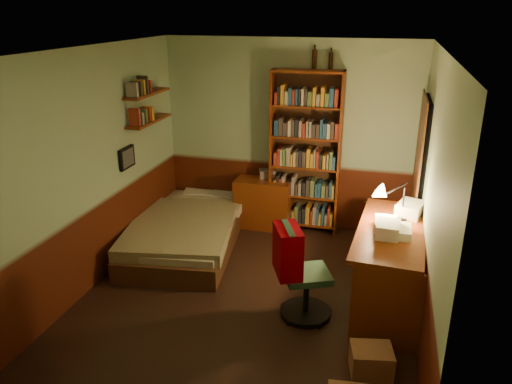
% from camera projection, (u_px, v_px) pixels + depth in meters
% --- Properties ---
extents(floor, '(3.50, 4.00, 0.02)m').
position_uv_depth(floor, '(250.00, 293.00, 5.52)').
color(floor, black).
rests_on(floor, ground).
extents(ceiling, '(3.50, 4.00, 0.02)m').
position_uv_depth(ceiling, '(249.00, 48.00, 4.60)').
color(ceiling, silver).
rests_on(ceiling, wall_back).
extents(wall_back, '(3.50, 0.02, 2.60)m').
position_uv_depth(wall_back, '(289.00, 135.00, 6.88)').
color(wall_back, '#94B289').
rests_on(wall_back, ground).
extents(wall_left, '(0.02, 4.00, 2.60)m').
position_uv_depth(wall_left, '(96.00, 168.00, 5.49)').
color(wall_left, '#94B289').
rests_on(wall_left, ground).
extents(wall_right, '(0.02, 4.00, 2.60)m').
position_uv_depth(wall_right, '(432.00, 198.00, 4.63)').
color(wall_right, '#94B289').
rests_on(wall_right, ground).
extents(wall_front, '(3.50, 0.02, 2.60)m').
position_uv_depth(wall_front, '(166.00, 281.00, 3.25)').
color(wall_front, '#94B289').
rests_on(wall_front, ground).
extents(doorway, '(0.06, 0.90, 2.00)m').
position_uv_depth(doorway, '(419.00, 183.00, 5.92)').
color(doorway, black).
rests_on(doorway, ground).
extents(door_trim, '(0.02, 0.98, 2.08)m').
position_uv_depth(door_trim, '(415.00, 183.00, 5.93)').
color(door_trim, '#412513').
rests_on(door_trim, ground).
extents(bed, '(1.49, 2.40, 0.67)m').
position_uv_depth(bed, '(188.00, 220.00, 6.55)').
color(bed, olive).
rests_on(bed, ground).
extents(dresser, '(0.79, 0.40, 0.70)m').
position_uv_depth(dresser, '(263.00, 203.00, 7.07)').
color(dresser, '#64270D').
rests_on(dresser, ground).
extents(mini_stereo, '(0.27, 0.24, 0.12)m').
position_uv_depth(mini_stereo, '(267.00, 174.00, 7.03)').
color(mini_stereo, '#B2B2B7').
rests_on(mini_stereo, dresser).
extents(bookshelf, '(0.95, 0.31, 2.21)m').
position_uv_depth(bookshelf, '(305.00, 153.00, 6.74)').
color(bookshelf, '#64270D').
rests_on(bookshelf, ground).
extents(bottle_left, '(0.07, 0.07, 0.24)m').
position_uv_depth(bottle_left, '(314.00, 59.00, 6.39)').
color(bottle_left, black).
rests_on(bottle_left, bookshelf).
extents(bottle_right, '(0.07, 0.07, 0.21)m').
position_uv_depth(bottle_right, '(331.00, 61.00, 6.35)').
color(bottle_right, black).
rests_on(bottle_right, bookshelf).
extents(desk, '(0.77, 1.65, 0.86)m').
position_uv_depth(desk, '(388.00, 267.00, 5.19)').
color(desk, '#64270D').
rests_on(desk, ground).
extents(paper_stack, '(0.34, 0.40, 0.14)m').
position_uv_depth(paper_stack, '(410.00, 209.00, 5.36)').
color(paper_stack, silver).
rests_on(paper_stack, desk).
extents(desk_lamp, '(0.24, 0.24, 0.67)m').
position_uv_depth(desk_lamp, '(405.00, 189.00, 5.16)').
color(desk_lamp, black).
rests_on(desk_lamp, desk).
extents(office_chair, '(0.56, 0.53, 0.88)m').
position_uv_depth(office_chair, '(307.00, 277.00, 4.97)').
color(office_chair, '#2C5437').
rests_on(office_chair, ground).
extents(red_jacket, '(0.35, 0.47, 0.49)m').
position_uv_depth(red_jacket, '(312.00, 215.00, 4.73)').
color(red_jacket, '#9C0009').
rests_on(red_jacket, office_chair).
extents(wall_shelf_lower, '(0.20, 0.90, 0.03)m').
position_uv_depth(wall_shelf_lower, '(149.00, 121.00, 6.35)').
color(wall_shelf_lower, '#64270D').
rests_on(wall_shelf_lower, wall_left).
extents(wall_shelf_upper, '(0.20, 0.90, 0.03)m').
position_uv_depth(wall_shelf_upper, '(147.00, 93.00, 6.23)').
color(wall_shelf_upper, '#64270D').
rests_on(wall_shelf_upper, wall_left).
extents(framed_picture, '(0.04, 0.32, 0.26)m').
position_uv_depth(framed_picture, '(127.00, 158.00, 6.04)').
color(framed_picture, black).
rests_on(framed_picture, wall_left).
extents(cardboard_box_b, '(0.40, 0.35, 0.25)m').
position_uv_depth(cardboard_box_b, '(371.00, 361.00, 4.27)').
color(cardboard_box_b, '#905F3D').
rests_on(cardboard_box_b, ground).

